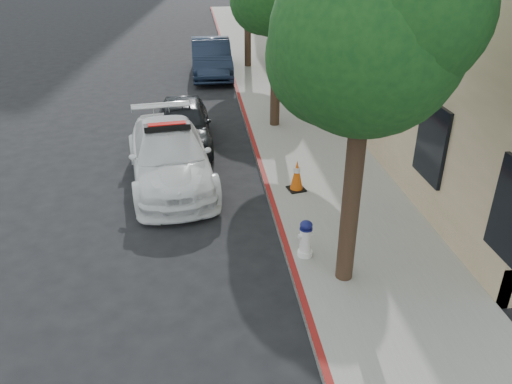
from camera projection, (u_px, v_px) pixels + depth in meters
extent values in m
plane|color=black|center=(181.00, 234.00, 10.38)|extent=(120.00, 120.00, 0.00)
cube|color=gray|center=(276.00, 91.00, 19.54)|extent=(3.20, 50.00, 0.15)
cube|color=maroon|center=(237.00, 92.00, 19.38)|extent=(0.12, 50.00, 0.15)
cylinder|color=black|center=(352.00, 194.00, 8.10)|extent=(0.30, 0.30, 3.30)
sphere|color=#133E17|center=(367.00, 39.00, 6.97)|extent=(2.80, 2.80, 2.80)
sphere|color=#133E17|center=(407.00, 11.00, 6.56)|extent=(2.24, 2.24, 2.24)
sphere|color=#133E17|center=(336.00, 57.00, 7.33)|extent=(2.10, 2.10, 2.10)
cylinder|color=black|center=(275.00, 75.00, 15.17)|extent=(0.30, 0.30, 3.19)
sphere|color=#133E17|center=(263.00, 0.00, 14.43)|extent=(1.95, 1.95, 1.95)
cylinder|color=black|center=(248.00, 27.00, 22.17)|extent=(0.30, 0.30, 3.41)
imported|color=white|center=(170.00, 156.00, 12.30)|extent=(2.51, 4.97, 1.38)
cube|color=black|center=(167.00, 127.00, 11.95)|extent=(1.13, 0.41, 0.14)
cube|color=#A50A07|center=(167.00, 124.00, 11.92)|extent=(0.92, 0.33, 0.06)
imported|color=black|center=(184.00, 123.00, 14.49)|extent=(1.64, 3.88, 1.31)
imported|color=#141E33|center=(211.00, 58.00, 21.60)|extent=(1.64, 4.70, 1.55)
cylinder|color=white|center=(305.00, 253.00, 9.42)|extent=(0.29, 0.29, 0.09)
cylinder|color=white|center=(306.00, 240.00, 9.29)|extent=(0.21, 0.21, 0.49)
ellipsoid|color=navy|center=(306.00, 225.00, 9.14)|extent=(0.23, 0.23, 0.16)
cylinder|color=white|center=(306.00, 235.00, 9.24)|extent=(0.32, 0.16, 0.09)
cylinder|color=white|center=(306.00, 235.00, 9.24)|extent=(0.12, 0.18, 0.09)
cube|color=black|center=(296.00, 189.00, 11.85)|extent=(0.47, 0.47, 0.03)
cone|color=#E2540B|center=(297.00, 175.00, 11.67)|extent=(0.31, 0.31, 0.72)
cylinder|color=white|center=(297.00, 170.00, 11.62)|extent=(0.16, 0.16, 0.11)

